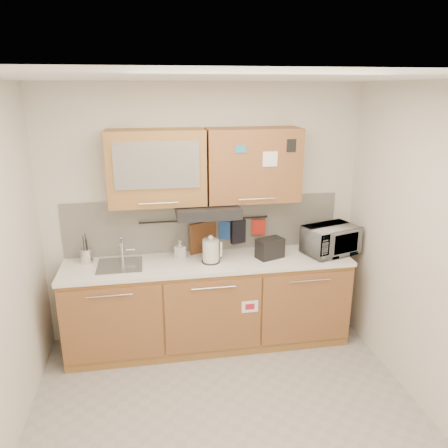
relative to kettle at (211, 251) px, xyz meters
name	(u,v)px	position (x,y,z in m)	size (l,w,h in m)	color
floor	(231,425)	(-0.02, -1.15, -1.03)	(3.20, 3.20, 0.00)	#9E9993
ceiling	(233,78)	(-0.02, -1.15, 1.57)	(3.20, 3.20, 0.00)	white
wall_back	(204,215)	(-0.02, 0.35, 0.27)	(3.20, 3.20, 0.00)	silver
wall_right	(438,259)	(1.58, -1.15, 0.27)	(3.00, 3.00, 0.00)	silver
base_cabinet	(209,307)	(-0.02, 0.04, -0.63)	(2.80, 0.64, 0.88)	#A97D3C
countertop	(209,262)	(-0.02, 0.04, -0.13)	(2.82, 0.62, 0.04)	white
backsplash	(204,224)	(-0.02, 0.34, 0.17)	(2.80, 0.02, 0.56)	silver
upper_cabinets	(205,166)	(-0.02, 0.17, 0.80)	(1.82, 0.37, 0.70)	#A97D3C
range_hood	(207,210)	(-0.02, 0.10, 0.39)	(0.60, 0.46, 0.10)	black
sink	(120,265)	(-0.87, 0.06, -0.11)	(0.42, 0.40, 0.26)	silver
utensil_rail	(205,220)	(-0.02, 0.30, 0.23)	(0.02, 0.02, 1.30)	black
utensil_crock	(87,256)	(-1.18, 0.18, -0.03)	(0.13, 0.13, 0.30)	silver
kettle	(211,251)	(0.00, 0.00, 0.00)	(0.20, 0.18, 0.28)	silver
toaster	(270,248)	(0.59, 0.02, -0.01)	(0.30, 0.24, 0.20)	black
microwave	(330,240)	(1.23, 0.03, 0.03)	(0.52, 0.35, 0.29)	#999999
soap_bottle	(180,249)	(-0.29, 0.15, -0.02)	(0.08, 0.08, 0.18)	#999999
cutting_board	(204,241)	(-0.03, 0.29, 0.01)	(0.32, 0.02, 0.40)	brown
oven_mitt	(225,230)	(0.18, 0.29, 0.12)	(0.11, 0.03, 0.19)	#204692
dark_pouch	(238,232)	(0.33, 0.29, 0.09)	(0.16, 0.04, 0.24)	black
pot_holder	(259,227)	(0.54, 0.29, 0.13)	(0.13, 0.02, 0.16)	red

